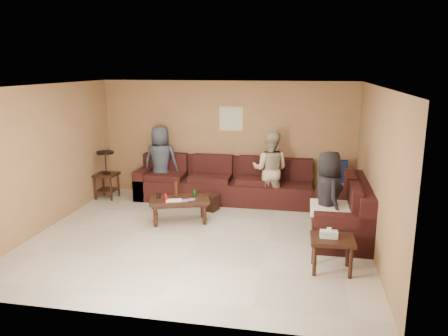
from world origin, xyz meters
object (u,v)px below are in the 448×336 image
end_table_left (106,174)px  person_middle (270,169)px  sectional_sofa (258,195)px  coffee_table (179,202)px  side_table_right (332,243)px  waste_bin (211,202)px  person_left (161,162)px  person_right (327,196)px

end_table_left → person_middle: 3.51m
sectional_sofa → coffee_table: 1.63m
coffee_table → person_middle: person_middle is taller
coffee_table → side_table_right: coffee_table is taller
side_table_right → waste_bin: bearing=134.4°
sectional_sofa → end_table_left: 3.33m
side_table_right → waste_bin: side_table_right is taller
person_middle → coffee_table: bearing=45.0°
end_table_left → side_table_right: end_table_left is taller
person_left → person_right: size_ratio=1.06×
waste_bin → person_left: 1.57m
coffee_table → end_table_left: (-1.96, 1.15, 0.16)m
waste_bin → person_middle: (1.13, 0.48, 0.61)m
coffee_table → side_table_right: (2.64, -1.51, 0.04)m
sectional_sofa → person_right: 1.80m
sectional_sofa → side_table_right: size_ratio=7.29×
sectional_sofa → person_right: (1.25, -1.23, 0.42)m
coffee_table → person_left: (-0.83, 1.47, 0.40)m
side_table_right → end_table_left: bearing=149.9°
coffee_table → sectional_sofa: bearing=33.5°
person_middle → side_table_right: bearing=118.2°
side_table_right → person_right: bearing=91.4°
waste_bin → person_right: 2.51m
coffee_table → person_right: person_right is taller
waste_bin → sectional_sofa: bearing=8.7°
person_middle → person_right: person_middle is taller
person_left → person_middle: person_left is taller
side_table_right → person_right: 1.22m
end_table_left → person_left: (1.13, 0.32, 0.25)m
side_table_right → waste_bin: (-2.22, 2.27, -0.26)m
waste_bin → person_middle: 1.37m
person_middle → person_right: (1.06, -1.57, -0.03)m
person_left → person_right: person_left is taller
waste_bin → person_left: size_ratio=0.21×
person_middle → person_right: size_ratio=1.04×
coffee_table → end_table_left: 2.28m
coffee_table → person_middle: (1.55, 1.23, 0.39)m
person_right → waste_bin: bearing=45.4°
person_right → coffee_table: bearing=64.5°
side_table_right → waste_bin: 3.18m
person_middle → person_right: 1.89m
coffee_table → person_left: bearing=119.6°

